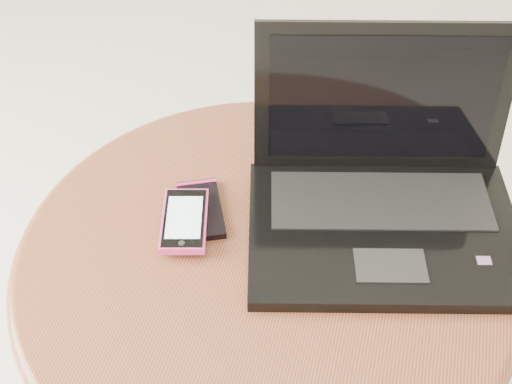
# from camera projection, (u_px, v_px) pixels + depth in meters

# --- Properties ---
(table) EXTENTS (0.67, 0.67, 0.53)m
(table) POSITION_uv_depth(u_px,v_px,m) (264.00, 304.00, 1.02)
(table) COLOR #572611
(table) RESTS_ON ground
(laptop) EXTENTS (0.41, 0.36, 0.24)m
(laptop) POSITION_uv_depth(u_px,v_px,m) (383.00, 193.00, 0.96)
(laptop) COLOR black
(laptop) RESTS_ON table
(phone_black) EXTENTS (0.10, 0.12, 0.01)m
(phone_black) POSITION_uv_depth(u_px,v_px,m) (200.00, 210.00, 0.99)
(phone_black) COLOR black
(phone_black) RESTS_ON table
(phone_pink) EXTENTS (0.09, 0.12, 0.01)m
(phone_pink) POSITION_uv_depth(u_px,v_px,m) (184.00, 220.00, 0.96)
(phone_pink) COLOR #D43580
(phone_pink) RESTS_ON phone_black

